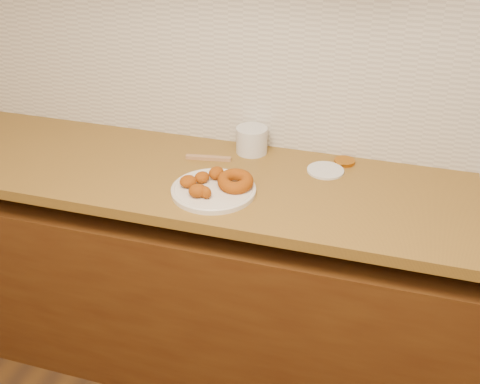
% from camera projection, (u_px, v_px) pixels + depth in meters
% --- Properties ---
extents(wall_back, '(4.00, 0.02, 2.70)m').
position_uv_depth(wall_back, '(354.00, 37.00, 1.94)').
color(wall_back, '#B8A98D').
rests_on(wall_back, ground).
extents(base_cabinet, '(3.60, 0.60, 0.77)m').
position_uv_depth(base_cabinet, '(319.00, 306.00, 2.18)').
color(base_cabinet, '#512E10').
rests_on(base_cabinet, floor).
extents(butcher_block, '(2.30, 0.62, 0.04)m').
position_uv_depth(butcher_block, '(155.00, 171.00, 2.08)').
color(butcher_block, olive).
rests_on(butcher_block, base_cabinet).
extents(backsplash, '(3.60, 0.02, 0.60)m').
position_uv_depth(backsplash, '(349.00, 79.00, 2.01)').
color(backsplash, silver).
rests_on(backsplash, wall_back).
extents(donut_plate, '(0.29, 0.29, 0.02)m').
position_uv_depth(donut_plate, '(214.00, 190.00, 1.91)').
color(donut_plate, silver).
rests_on(donut_plate, butcher_block).
extents(ring_donut, '(0.17, 0.17, 0.06)m').
position_uv_depth(ring_donut, '(235.00, 181.00, 1.90)').
color(ring_donut, '#9D4100').
rests_on(ring_donut, donut_plate).
extents(fried_dough_chunks, '(0.14, 0.21, 0.04)m').
position_uv_depth(fried_dough_chunks, '(201.00, 182.00, 1.90)').
color(fried_dough_chunks, '#9D4100').
rests_on(fried_dough_chunks, donut_plate).
extents(plastic_tub, '(0.12, 0.12, 0.10)m').
position_uv_depth(plastic_tub, '(252.00, 140.00, 2.15)').
color(plastic_tub, silver).
rests_on(plastic_tub, butcher_block).
extents(tub_lid, '(0.17, 0.17, 0.01)m').
position_uv_depth(tub_lid, '(325.00, 170.00, 2.04)').
color(tub_lid, silver).
rests_on(tub_lid, butcher_block).
extents(brass_jar_lid, '(0.08, 0.08, 0.01)m').
position_uv_depth(brass_jar_lid, '(345.00, 161.00, 2.09)').
color(brass_jar_lid, '#B46B18').
rests_on(brass_jar_lid, butcher_block).
extents(wooden_utensil, '(0.17, 0.05, 0.01)m').
position_uv_depth(wooden_utensil, '(208.00, 158.00, 2.12)').
color(wooden_utensil, '#A6774F').
rests_on(wooden_utensil, butcher_block).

